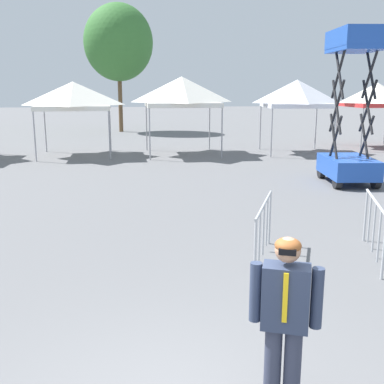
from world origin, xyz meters
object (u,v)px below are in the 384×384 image
at_px(scissor_lift, 350,140).
at_px(crowd_barrier_by_lift, 375,218).
at_px(canopy_tent_center, 182,92).
at_px(canopy_tent_behind_right, 297,94).
at_px(crowd_barrier_near_person, 264,221).
at_px(canopy_tent_far_right, 74,96).
at_px(person_foreground, 285,316).
at_px(tree_behind_tents_right, 118,43).
at_px(canopy_tent_far_left, 377,95).

distance_m(scissor_lift, crowd_barrier_by_lift, 7.07).
height_order(canopy_tent_center, canopy_tent_behind_right, canopy_tent_center).
xyz_separation_m(crowd_barrier_by_lift, crowd_barrier_near_person, (-2.03, 0.06, 0.00)).
relative_size(canopy_tent_far_right, canopy_tent_behind_right, 0.99).
height_order(person_foreground, tree_behind_tents_right, tree_behind_tents_right).
bearing_deg(canopy_tent_center, crowd_barrier_by_lift, -80.83).
height_order(canopy_tent_far_right, scissor_lift, scissor_lift).
bearing_deg(canopy_tent_far_right, scissor_lift, -37.50).
bearing_deg(canopy_tent_behind_right, person_foreground, -108.69).
height_order(scissor_lift, person_foreground, scissor_lift).
bearing_deg(tree_behind_tents_right, crowd_barrier_near_person, -82.33).
distance_m(canopy_tent_far_right, crowd_barrier_near_person, 14.83).
height_order(canopy_tent_far_left, crowd_barrier_near_person, canopy_tent_far_left).
distance_m(scissor_lift, person_foreground, 11.81).
bearing_deg(crowd_barrier_by_lift, person_foreground, -126.41).
bearing_deg(crowd_barrier_by_lift, canopy_tent_far_left, 63.03).
bearing_deg(canopy_tent_center, canopy_tent_far_right, 179.41).
bearing_deg(person_foreground, canopy_tent_center, 87.88).
distance_m(canopy_tent_behind_right, tree_behind_tents_right, 14.81).
xyz_separation_m(canopy_tent_far_right, tree_behind_tents_right, (1.60, 11.49, 3.25)).
distance_m(canopy_tent_behind_right, crowd_barrier_by_lift, 14.16).
height_order(canopy_tent_far_left, person_foreground, canopy_tent_far_left).
xyz_separation_m(canopy_tent_far_right, canopy_tent_behind_right, (10.10, -0.21, 0.08)).
bearing_deg(tree_behind_tents_right, canopy_tent_behind_right, -53.99).
bearing_deg(crowd_barrier_by_lift, scissor_lift, 69.37).
xyz_separation_m(scissor_lift, crowd_barrier_near_person, (-4.51, -6.53, -0.64)).
bearing_deg(canopy_tent_far_left, canopy_tent_center, -172.16).
distance_m(canopy_tent_far_left, tree_behind_tents_right, 16.96).
xyz_separation_m(canopy_tent_far_right, canopy_tent_far_left, (14.78, 1.33, -0.01)).
distance_m(canopy_tent_center, crowd_barrier_by_lift, 14.18).
height_order(canopy_tent_far_right, person_foreground, canopy_tent_far_right).
height_order(canopy_tent_center, tree_behind_tents_right, tree_behind_tents_right).
relative_size(canopy_tent_behind_right, person_foreground, 1.89).
relative_size(canopy_tent_center, crowd_barrier_by_lift, 1.74).
height_order(canopy_tent_far_right, crowd_barrier_by_lift, canopy_tent_far_right).
distance_m(tree_behind_tents_right, crowd_barrier_by_lift, 26.46).
xyz_separation_m(scissor_lift, tree_behind_tents_right, (-7.92, 18.79, 4.52)).
height_order(canopy_tent_far_right, crowd_barrier_near_person, canopy_tent_far_right).
distance_m(canopy_tent_far_left, crowd_barrier_near_person, 18.13).
distance_m(canopy_tent_center, crowd_barrier_near_person, 13.94).
height_order(scissor_lift, tree_behind_tents_right, tree_behind_tents_right).
bearing_deg(canopy_tent_behind_right, tree_behind_tents_right, 126.01).
relative_size(canopy_tent_far_left, tree_behind_tents_right, 0.38).
bearing_deg(canopy_tent_far_left, canopy_tent_behind_right, -161.81).
height_order(canopy_tent_far_right, canopy_tent_behind_right, canopy_tent_behind_right).
distance_m(tree_behind_tents_right, crowd_barrier_near_person, 26.06).
bearing_deg(scissor_lift, tree_behind_tents_right, 112.86).
height_order(tree_behind_tents_right, crowd_barrier_near_person, tree_behind_tents_right).
distance_m(canopy_tent_center, canopy_tent_far_left, 10.07).
bearing_deg(canopy_tent_far_right, canopy_tent_far_left, 5.12).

